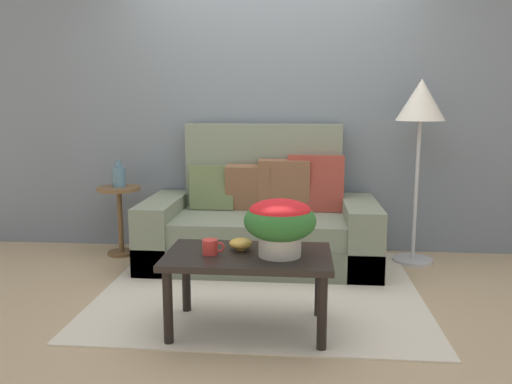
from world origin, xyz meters
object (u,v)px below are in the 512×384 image
Objects in this scene: side_table at (120,208)px; snack_bowl at (241,244)px; coffee_mug at (211,247)px; potted_plant at (280,221)px; floor_lamp at (420,111)px; table_vase at (119,176)px; couch at (261,224)px; coffee_table at (248,264)px.

side_table reaches higher than snack_bowl.
side_table is 4.64× the size of coffee_mug.
side_table is 2.09m from potted_plant.
side_table is at bearing -179.98° from floor_lamp.
floor_lamp is 11.62× the size of coffee_mug.
floor_lamp is 10.78× the size of snack_bowl.
table_vase is at bearing 135.16° from potted_plant.
snack_bowl is at bearing -91.12° from couch.
couch is 14.54× the size of coffee_mug.
couch is 4.65× the size of potted_plant.
couch is 1.27m from side_table.
couch reaches higher than coffee_table.
potted_plant is (-1.08, -1.46, -0.60)m from floor_lamp.
potted_plant is 3.13× the size of coffee_mug.
potted_plant reaches higher than side_table.
couch is 1.32m from table_vase.
floor_lamp reaches higher than snack_bowl.
potted_plant is (1.48, -1.46, 0.25)m from side_table.
potted_plant reaches higher than coffee_mug.
coffee_mug is at bearing -135.06° from floor_lamp.
coffee_mug is 0.56× the size of table_vase.
coffee_table is at bearing -48.19° from table_vase.
potted_plant is 2.90× the size of snack_bowl.
floor_lamp is 1.91m from potted_plant.
coffee_mug is at bearing -53.74° from side_table.
coffee_mug is (-0.40, -0.01, -0.16)m from potted_plant.
couch reaches higher than snack_bowl.
potted_plant is 2.08m from table_vase.
coffee_mug is at bearing -171.49° from coffee_table.
table_vase is (-2.55, 0.00, -0.56)m from floor_lamp.
floor_lamp is (1.26, 1.44, 0.87)m from coffee_table.
coffee_table is at bearing -54.74° from snack_bowl.
potted_plant is 0.43m from coffee_mug.
side_table is at bearing -155.26° from table_vase.
snack_bowl is (-0.05, 0.07, 0.10)m from coffee_table.
table_vase reaches higher than coffee_table.
table_vase is at bearing 126.09° from coffee_mug.
table_vase is at bearing 131.81° from coffee_table.
coffee_mug reaches higher than snack_bowl.
coffee_table is 7.31× the size of coffee_mug.
coffee_mug is 0.19m from snack_bowl.
couch reaches higher than side_table.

